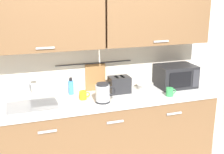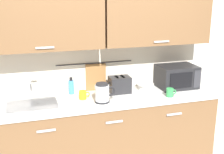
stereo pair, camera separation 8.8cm
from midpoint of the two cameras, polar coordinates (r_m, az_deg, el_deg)
name	(u,v)px [view 2 (the right image)]	position (r m, az deg, el deg)	size (l,w,h in m)	color
counter_unit	(105,134)	(3.46, -0.58, -10.86)	(2.53, 0.64, 0.90)	brown
back_wall_assembly	(100,38)	(3.35, -1.59, 7.45)	(3.70, 0.41, 2.50)	silver
sink_faucet	(31,85)	(3.34, -14.69, -1.57)	(0.09, 0.17, 0.22)	#B2B5BA
microwave	(177,76)	(3.70, 13.01, 0.12)	(0.46, 0.35, 0.27)	black
electric_kettle	(102,93)	(3.12, -1.04, -3.09)	(0.23, 0.16, 0.21)	black
dish_soap_bottle	(71,87)	(3.40, -7.12, -1.87)	(0.06, 0.06, 0.20)	#3F8CD8
mug_near_sink	(83,95)	(3.24, -4.85, -3.45)	(0.12, 0.08, 0.09)	orange
mixing_bowl	(145,86)	(3.57, 7.09, -1.69)	(0.21, 0.21, 0.08)	silver
toaster	(120,85)	(3.42, 2.22, -1.47)	(0.26, 0.17, 0.19)	#232326
mug_by_kettle	(170,92)	(3.37, 11.84, -2.93)	(0.12, 0.08, 0.09)	green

